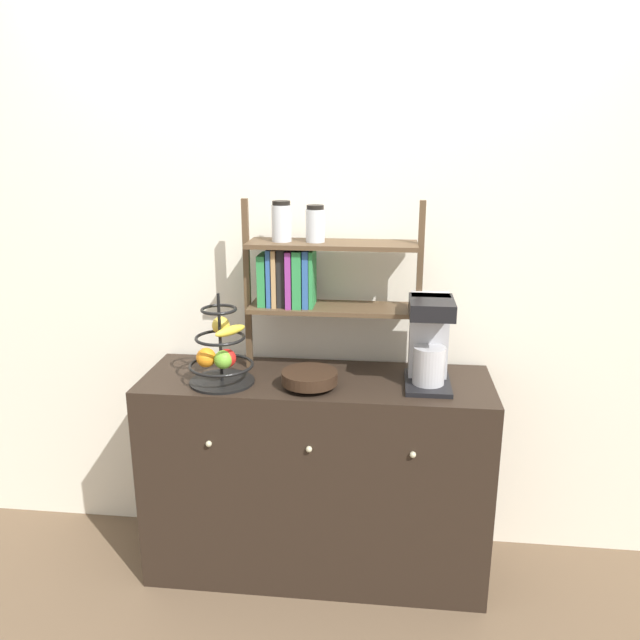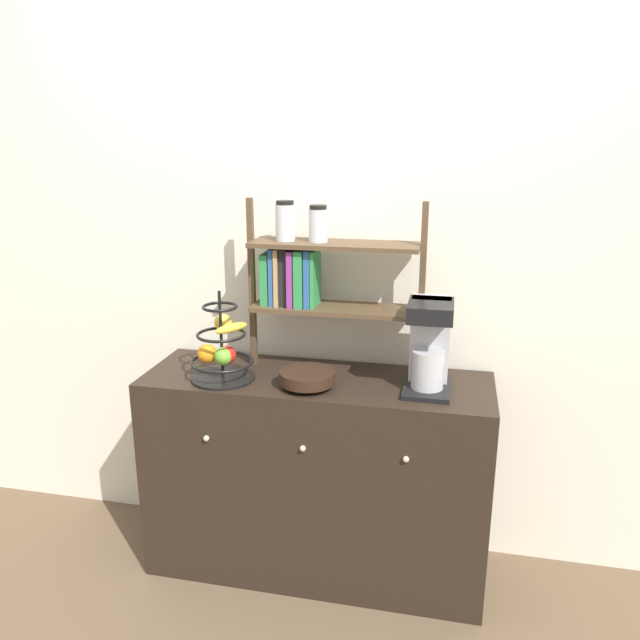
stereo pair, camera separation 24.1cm
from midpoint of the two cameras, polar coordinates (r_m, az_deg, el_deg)
ground_plane at (r=2.75m, az=-3.67°, el=-24.24°), size 12.00×12.00×0.00m
wall_back at (r=2.63m, az=-2.32°, el=5.64°), size 7.00×0.05×2.60m
sideboard at (r=2.68m, az=-2.99°, el=-14.05°), size 1.39×0.47×0.86m
coffee_maker at (r=2.40m, az=7.15°, el=-1.83°), size 0.17×0.26×0.35m
fruit_stand at (r=2.45m, az=-11.88°, el=-3.08°), size 0.25×0.25×0.36m
wooden_bowl at (r=2.39m, az=-3.85°, el=-5.38°), size 0.22×0.22×0.07m
shelf_hutch at (r=2.48m, az=-3.95°, el=4.46°), size 0.71×0.20×0.70m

